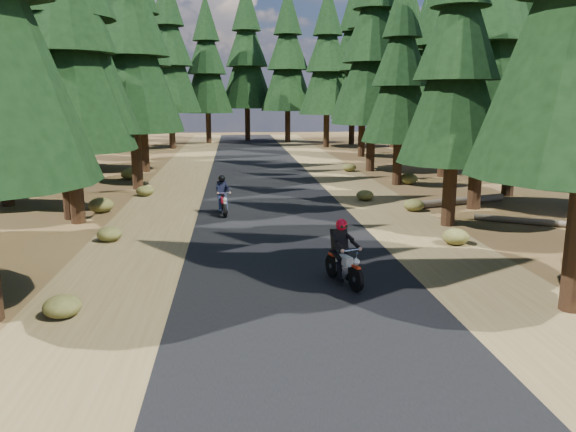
# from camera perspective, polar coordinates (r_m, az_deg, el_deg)

# --- Properties ---
(ground) EXTENTS (120.00, 120.00, 0.00)m
(ground) POSITION_cam_1_polar(r_m,az_deg,el_deg) (15.29, 0.55, -5.20)
(ground) COLOR #422D17
(ground) RESTS_ON ground
(road) EXTENTS (6.00, 100.00, 0.01)m
(road) POSITION_cam_1_polar(r_m,az_deg,el_deg) (20.10, -0.97, -0.99)
(road) COLOR black
(road) RESTS_ON ground
(shoulder_l) EXTENTS (3.20, 100.00, 0.01)m
(shoulder_l) POSITION_cam_1_polar(r_m,az_deg,el_deg) (20.27, -14.04, -1.25)
(shoulder_l) COLOR brown
(shoulder_l) RESTS_ON ground
(shoulder_r) EXTENTS (3.20, 100.00, 0.01)m
(shoulder_r) POSITION_cam_1_polar(r_m,az_deg,el_deg) (20.96, 11.67, -0.71)
(shoulder_r) COLOR brown
(shoulder_r) RESTS_ON ground
(pine_forest) EXTENTS (34.59, 55.08, 16.32)m
(pine_forest) POSITION_cam_1_polar(r_m,az_deg,el_deg) (35.76, -3.21, 17.37)
(pine_forest) COLOR black
(pine_forest) RESTS_ON ground
(log_near) EXTENTS (4.75, 1.91, 0.32)m
(log_near) POSITION_cam_1_polar(r_m,az_deg,el_deg) (25.10, 16.90, 1.46)
(log_near) COLOR #4C4233
(log_near) RESTS_ON ground
(log_far) EXTENTS (3.42, 2.15, 0.24)m
(log_far) POSITION_cam_1_polar(r_m,az_deg,el_deg) (22.09, 23.33, -0.50)
(log_far) COLOR #4C4233
(log_far) RESTS_ON ground
(understory_shrubs) EXTENTS (15.96, 28.96, 0.65)m
(understory_shrubs) POSITION_cam_1_polar(r_m,az_deg,el_deg) (22.93, -1.71, 1.30)
(understory_shrubs) COLOR #474C1E
(understory_shrubs) RESTS_ON ground
(rider_lead) EXTENTS (1.08, 1.89, 1.61)m
(rider_lead) POSITION_cam_1_polar(r_m,az_deg,el_deg) (13.82, 5.69, -4.79)
(rider_lead) COLOR silver
(rider_lead) RESTS_ON road
(rider_follow) EXTENTS (0.78, 1.78, 1.54)m
(rider_follow) POSITION_cam_1_polar(r_m,az_deg,el_deg) (22.04, -6.63, 1.45)
(rider_follow) COLOR maroon
(rider_follow) RESTS_ON road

